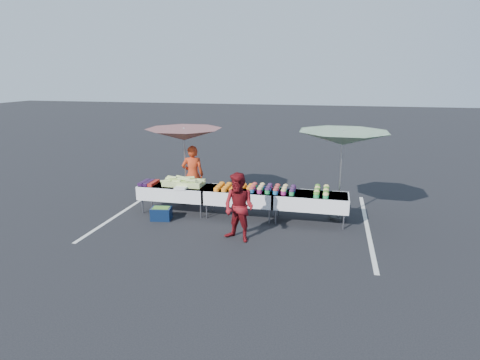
% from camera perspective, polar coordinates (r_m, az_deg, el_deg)
% --- Properties ---
extents(ground, '(80.00, 80.00, 0.00)m').
position_cam_1_polar(ground, '(10.55, 0.00, -5.26)').
color(ground, black).
extents(stripe_left, '(0.10, 5.00, 0.00)m').
position_cam_1_polar(stripe_left, '(11.66, -15.55, -3.84)').
color(stripe_left, silver).
rests_on(stripe_left, ground).
extents(stripe_right, '(0.10, 5.00, 0.00)m').
position_cam_1_polar(stripe_right, '(10.36, 17.63, -6.37)').
color(stripe_right, silver).
rests_on(stripe_right, ground).
extents(table_left, '(1.86, 0.81, 0.75)m').
position_cam_1_polar(table_left, '(10.90, -9.26, -1.57)').
color(table_left, white).
rests_on(table_left, ground).
extents(table_center, '(1.86, 0.81, 0.75)m').
position_cam_1_polar(table_center, '(10.37, 0.00, -2.23)').
color(table_center, white).
rests_on(table_center, ground).
extents(table_right, '(1.86, 0.81, 0.75)m').
position_cam_1_polar(table_right, '(10.13, 9.98, -2.87)').
color(table_right, white).
rests_on(table_right, ground).
extents(berry_punnets, '(0.40, 0.54, 0.08)m').
position_cam_1_polar(berry_punnets, '(11.07, -12.83, -0.38)').
color(berry_punnets, black).
rests_on(berry_punnets, table_left).
extents(corn_pile, '(1.16, 0.57, 0.26)m').
position_cam_1_polar(corn_pile, '(10.78, -8.06, -0.30)').
color(corn_pile, '#AFCF6A').
rests_on(corn_pile, table_left).
extents(plastic_bags, '(0.30, 0.25, 0.05)m').
position_cam_1_polar(plastic_bags, '(10.47, -8.40, -1.13)').
color(plastic_bags, white).
rests_on(plastic_bags, table_left).
extents(carrot_bowls, '(0.95, 0.69, 0.11)m').
position_cam_1_polar(carrot_bowls, '(10.33, -0.82, -1.04)').
color(carrot_bowls, orange).
rests_on(carrot_bowls, table_center).
extents(potato_cups, '(1.14, 0.58, 0.16)m').
position_cam_1_polar(potato_cups, '(10.15, 4.68, -1.20)').
color(potato_cups, '#21649E').
rests_on(potato_cups, table_right).
extents(bean_baskets, '(0.36, 0.86, 0.15)m').
position_cam_1_polar(bean_baskets, '(10.13, 11.53, -1.53)').
color(bean_baskets, '#24904A').
rests_on(bean_baskets, table_right).
extents(vendor, '(0.70, 0.54, 1.69)m').
position_cam_1_polar(vendor, '(11.49, -6.73, 0.73)').
color(vendor, red).
rests_on(vendor, ground).
extents(customer, '(0.92, 0.82, 1.56)m').
position_cam_1_polar(customer, '(8.85, -0.16, -3.93)').
color(customer, maroon).
rests_on(customer, ground).
extents(umbrella_left, '(2.83, 2.83, 2.19)m').
position_cam_1_polar(umbrella_left, '(11.32, -7.96, 6.36)').
color(umbrella_left, black).
rests_on(umbrella_left, ground).
extents(umbrella_right, '(2.95, 2.95, 2.31)m').
position_cam_1_polar(umbrella_right, '(10.18, 14.44, 5.70)').
color(umbrella_right, black).
rests_on(umbrella_right, ground).
extents(storage_bin, '(0.55, 0.44, 0.33)m').
position_cam_1_polar(storage_bin, '(10.50, -11.13, -4.66)').
color(storage_bin, '#0A1A36').
rests_on(storage_bin, ground).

